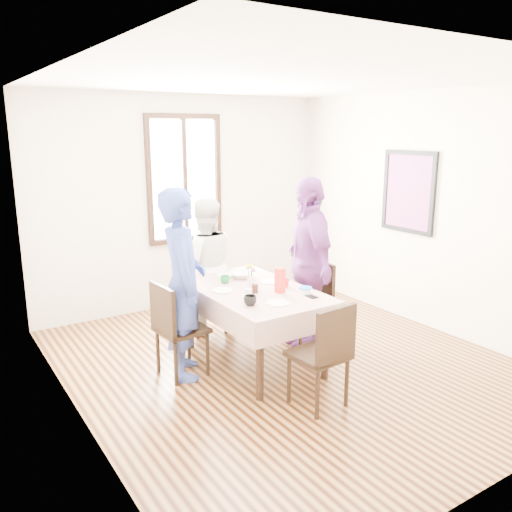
{
  "coord_description": "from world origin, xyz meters",
  "views": [
    {
      "loc": [
        -2.91,
        -3.93,
        2.27
      ],
      "look_at": [
        -0.27,
        0.14,
        1.1
      ],
      "focal_mm": 37.0,
      "sensor_mm": 36.0,
      "label": 1
    }
  ],
  "objects_px": {
    "chair_right": "(307,305)",
    "person_left": "(182,284)",
    "person_far": "(206,266)",
    "chair_left": "(182,329)",
    "chair_far": "(206,293)",
    "chair_near": "(318,354)",
    "person_right": "(306,264)",
    "dining_table": "(253,326)"
  },
  "relations": [
    {
      "from": "chair_right",
      "to": "person_left",
      "type": "height_order",
      "value": "person_left"
    },
    {
      "from": "person_left",
      "to": "person_far",
      "type": "xyz_separation_m",
      "value": [
        0.69,
        0.85,
        -0.11
      ]
    },
    {
      "from": "chair_left",
      "to": "chair_far",
      "type": "xyz_separation_m",
      "value": [
        0.71,
        0.86,
        0.0
      ]
    },
    {
      "from": "chair_right",
      "to": "chair_near",
      "type": "height_order",
      "value": "same"
    },
    {
      "from": "chair_right",
      "to": "chair_far",
      "type": "height_order",
      "value": "same"
    },
    {
      "from": "person_far",
      "to": "person_right",
      "type": "height_order",
      "value": "person_right"
    },
    {
      "from": "dining_table",
      "to": "chair_left",
      "type": "distance_m",
      "value": 0.72
    },
    {
      "from": "chair_right",
      "to": "person_far",
      "type": "bearing_deg",
      "value": 44.01
    },
    {
      "from": "chair_far",
      "to": "person_far",
      "type": "height_order",
      "value": "person_far"
    },
    {
      "from": "dining_table",
      "to": "person_far",
      "type": "xyz_separation_m",
      "value": [
        0.0,
        0.98,
        0.4
      ]
    },
    {
      "from": "chair_far",
      "to": "person_right",
      "type": "xyz_separation_m",
      "value": [
        0.69,
        -0.96,
        0.45
      ]
    },
    {
      "from": "chair_near",
      "to": "person_right",
      "type": "relative_size",
      "value": 0.5
    },
    {
      "from": "person_left",
      "to": "chair_left",
      "type": "bearing_deg",
      "value": 110.59
    },
    {
      "from": "chair_near",
      "to": "person_left",
      "type": "height_order",
      "value": "person_left"
    },
    {
      "from": "chair_near",
      "to": "dining_table",
      "type": "bearing_deg",
      "value": 85.27
    },
    {
      "from": "chair_right",
      "to": "person_left",
      "type": "bearing_deg",
      "value": 93.3
    },
    {
      "from": "dining_table",
      "to": "chair_left",
      "type": "relative_size",
      "value": 1.6
    },
    {
      "from": "chair_far",
      "to": "chair_left",
      "type": "bearing_deg",
      "value": 58.13
    },
    {
      "from": "chair_far",
      "to": "dining_table",
      "type": "bearing_deg",
      "value": 97.35
    },
    {
      "from": "chair_near",
      "to": "person_left",
      "type": "relative_size",
      "value": 0.51
    },
    {
      "from": "chair_far",
      "to": "person_far",
      "type": "xyz_separation_m",
      "value": [
        0.0,
        -0.02,
        0.32
      ]
    },
    {
      "from": "chair_left",
      "to": "person_right",
      "type": "height_order",
      "value": "person_right"
    },
    {
      "from": "chair_left",
      "to": "person_right",
      "type": "bearing_deg",
      "value": 81.36
    },
    {
      "from": "person_left",
      "to": "chair_right",
      "type": "bearing_deg",
      "value": -73.15
    },
    {
      "from": "dining_table",
      "to": "person_right",
      "type": "xyz_separation_m",
      "value": [
        0.69,
        0.05,
        0.53
      ]
    },
    {
      "from": "chair_left",
      "to": "chair_near",
      "type": "bearing_deg",
      "value": 26.91
    },
    {
      "from": "person_left",
      "to": "chair_near",
      "type": "bearing_deg",
      "value": -128.28
    },
    {
      "from": "person_left",
      "to": "chair_far",
      "type": "bearing_deg",
      "value": -17.87
    },
    {
      "from": "person_far",
      "to": "person_right",
      "type": "relative_size",
      "value": 0.86
    },
    {
      "from": "dining_table",
      "to": "person_right",
      "type": "relative_size",
      "value": 0.8
    },
    {
      "from": "chair_left",
      "to": "chair_right",
      "type": "height_order",
      "value": "same"
    },
    {
      "from": "dining_table",
      "to": "person_left",
      "type": "distance_m",
      "value": 0.87
    },
    {
      "from": "dining_table",
      "to": "chair_right",
      "type": "relative_size",
      "value": 1.6
    },
    {
      "from": "person_left",
      "to": "person_right",
      "type": "height_order",
      "value": "person_right"
    },
    {
      "from": "person_right",
      "to": "person_far",
      "type": "bearing_deg",
      "value": -124.69
    },
    {
      "from": "chair_right",
      "to": "chair_near",
      "type": "distance_m",
      "value": 1.26
    },
    {
      "from": "chair_right",
      "to": "person_left",
      "type": "xyz_separation_m",
      "value": [
        -1.39,
        0.09,
        0.43
      ]
    },
    {
      "from": "person_left",
      "to": "dining_table",
      "type": "bearing_deg",
      "value": -80.65
    },
    {
      "from": "dining_table",
      "to": "chair_left",
      "type": "xyz_separation_m",
      "value": [
        -0.71,
        0.14,
        0.08
      ]
    },
    {
      "from": "dining_table",
      "to": "person_far",
      "type": "relative_size",
      "value": 0.94
    },
    {
      "from": "dining_table",
      "to": "person_far",
      "type": "distance_m",
      "value": 1.06
    },
    {
      "from": "person_far",
      "to": "person_right",
      "type": "xyz_separation_m",
      "value": [
        0.69,
        -0.94,
        0.13
      ]
    }
  ]
}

